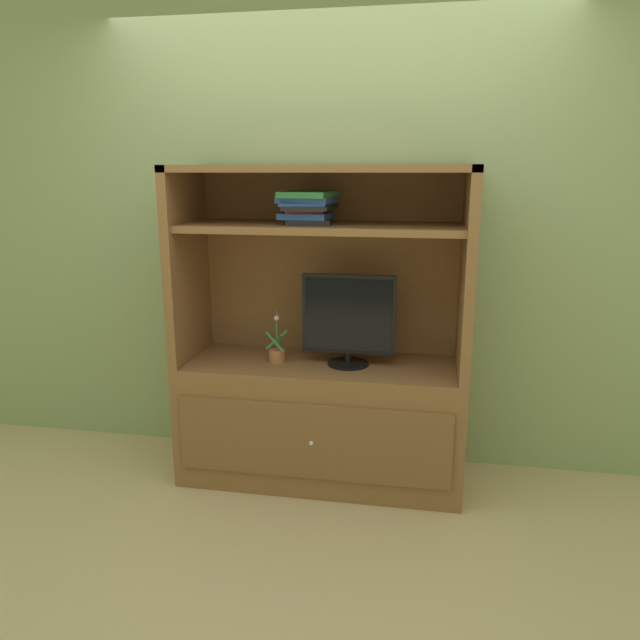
{
  "coord_description": "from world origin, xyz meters",
  "views": [
    {
      "loc": [
        0.54,
        -2.64,
        1.67
      ],
      "look_at": [
        0.0,
        0.35,
        0.92
      ],
      "focal_mm": 33.48,
      "sensor_mm": 36.0,
      "label": 1
    }
  ],
  "objects_px": {
    "tv_monitor": "(349,319)",
    "potted_plant": "(277,353)",
    "media_console": "(322,385)",
    "magazine_stack": "(308,207)"
  },
  "relations": [
    {
      "from": "media_console",
      "to": "potted_plant",
      "type": "height_order",
      "value": "media_console"
    },
    {
      "from": "potted_plant",
      "to": "magazine_stack",
      "type": "xyz_separation_m",
      "value": [
        0.17,
        0.03,
        0.78
      ]
    },
    {
      "from": "media_console",
      "to": "tv_monitor",
      "type": "distance_m",
      "value": 0.41
    },
    {
      "from": "media_console",
      "to": "magazine_stack",
      "type": "distance_m",
      "value": 0.97
    },
    {
      "from": "tv_monitor",
      "to": "potted_plant",
      "type": "xyz_separation_m",
      "value": [
        -0.39,
        -0.02,
        -0.2
      ]
    },
    {
      "from": "potted_plant",
      "to": "media_console",
      "type": "bearing_deg",
      "value": 8.63
    },
    {
      "from": "media_console",
      "to": "magazine_stack",
      "type": "bearing_deg",
      "value": -173.22
    },
    {
      "from": "potted_plant",
      "to": "magazine_stack",
      "type": "height_order",
      "value": "magazine_stack"
    },
    {
      "from": "potted_plant",
      "to": "magazine_stack",
      "type": "relative_size",
      "value": 0.79
    },
    {
      "from": "tv_monitor",
      "to": "magazine_stack",
      "type": "distance_m",
      "value": 0.62
    }
  ]
}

